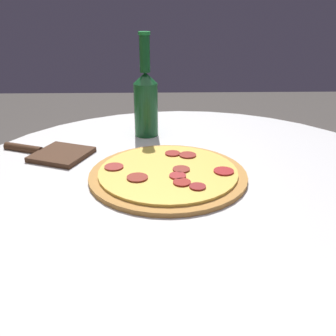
# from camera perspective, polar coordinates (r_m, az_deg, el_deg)

# --- Properties ---
(table) EXTENTS (1.06, 1.06, 0.71)m
(table) POSITION_cam_1_polar(r_m,az_deg,el_deg) (0.90, 3.12, -11.56)
(table) COLOR silver
(table) RESTS_ON ground_plane
(pizza) EXTENTS (0.34, 0.34, 0.02)m
(pizza) POSITION_cam_1_polar(r_m,az_deg,el_deg) (0.80, 0.02, -0.80)
(pizza) COLOR #B77F3D
(pizza) RESTS_ON table
(beer_bottle) EXTENTS (0.07, 0.07, 0.28)m
(beer_bottle) POSITION_cam_1_polar(r_m,az_deg,el_deg) (1.04, -3.40, 10.34)
(beer_bottle) COLOR #144C23
(beer_bottle) RESTS_ON table
(pizza_paddle) EXTENTS (0.16, 0.24, 0.02)m
(pizza_paddle) POSITION_cam_1_polar(r_m,az_deg,el_deg) (0.96, -17.15, 2.19)
(pizza_paddle) COLOR #422819
(pizza_paddle) RESTS_ON table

